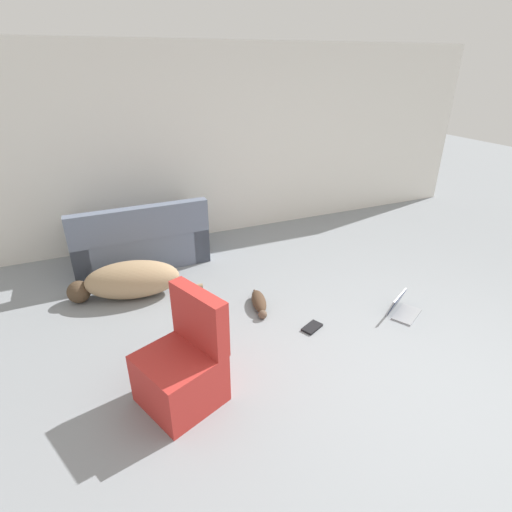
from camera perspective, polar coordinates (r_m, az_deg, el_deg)
The scene contains 8 objects.
ground_plane at distance 3.65m, azimuth 23.50°, elevation -17.75°, with size 20.00×20.00×0.00m, color gray.
wall_back at distance 6.06m, azimuth -1.67°, elevation 15.91°, with size 7.92×0.06×2.65m.
couch at distance 5.38m, azimuth -16.23°, elevation 1.92°, with size 1.66×0.81×0.86m.
dog at distance 4.67m, azimuth -17.67°, elevation -3.34°, with size 1.48×0.66×0.42m.
cat at distance 4.33m, azimuth 0.45°, elevation -6.62°, with size 0.24×0.59×0.12m.
laptop_open at distance 4.50m, azimuth 19.96°, elevation -6.85°, with size 0.44×0.41×0.21m.
book_black at distance 4.08m, azimuth 8.01°, elevation -10.06°, with size 0.25×0.20×0.02m.
side_chair at distance 3.21m, azimuth -10.31°, elevation -15.34°, with size 0.72×0.72×0.90m.
Camera 1 is at (-2.22, -1.62, 2.41)m, focal length 28.00 mm.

